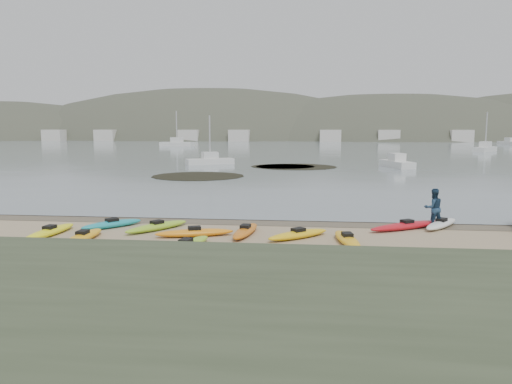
# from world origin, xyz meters

# --- Properties ---
(ground) EXTENTS (600.00, 600.00, 0.00)m
(ground) POSITION_xyz_m (0.00, 0.00, 0.00)
(ground) COLOR tan
(ground) RESTS_ON ground
(wet_sand) EXTENTS (60.00, 60.00, 0.00)m
(wet_sand) POSITION_xyz_m (0.00, -0.30, 0.00)
(wet_sand) COLOR brown
(wet_sand) RESTS_ON ground
(water) EXTENTS (1200.00, 1200.00, 0.00)m
(water) POSITION_xyz_m (0.00, 300.00, 0.01)
(water) COLOR slate
(water) RESTS_ON ground
(bluff) EXTENTS (60.00, 8.00, 2.00)m
(bluff) POSITION_xyz_m (0.00, -17.50, 1.00)
(bluff) COLOR #475138
(bluff) RESTS_ON ground
(kayaks) EXTENTS (19.67, 9.26, 0.34)m
(kayaks) POSITION_xyz_m (-0.56, -3.66, 0.17)
(kayaks) COLOR #FFB215
(kayaks) RESTS_ON ground
(person_east) EXTENTS (1.07, 0.92, 1.90)m
(person_east) POSITION_xyz_m (8.72, -0.80, 0.95)
(person_east) COLOR navy
(person_east) RESTS_ON ground
(kelp_mats) EXTENTS (18.73, 22.36, 0.04)m
(kelp_mats) POSITION_xyz_m (-2.62, 31.16, 0.03)
(kelp_mats) COLOR black
(kelp_mats) RESTS_ON water
(moored_boats) EXTENTS (95.24, 91.04, 1.22)m
(moored_boats) POSITION_xyz_m (10.96, 83.85, 0.54)
(moored_boats) COLOR silver
(moored_boats) RESTS_ON ground
(far_hills) EXTENTS (550.00, 135.00, 80.00)m
(far_hills) POSITION_xyz_m (39.38, 193.97, -15.93)
(far_hills) COLOR #384235
(far_hills) RESTS_ON ground
(far_town) EXTENTS (199.00, 5.00, 4.00)m
(far_town) POSITION_xyz_m (6.00, 145.00, 2.00)
(far_town) COLOR beige
(far_town) RESTS_ON ground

